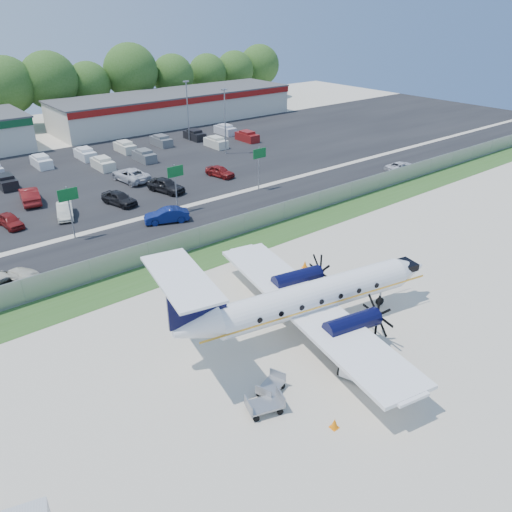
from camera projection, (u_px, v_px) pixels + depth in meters
ground at (310, 316)px, 34.85m from camera, size 170.00×170.00×0.00m
grass_verge at (213, 255)px, 43.21m from camera, size 170.00×4.00×0.02m
access_road at (172, 230)px, 48.08m from camera, size 170.00×8.00×0.02m
parking_lot at (87, 177)px, 62.72m from camera, size 170.00×32.00×0.02m
perimeter_fence at (200, 237)px, 44.15m from camera, size 120.00×0.06×1.99m
building_east at (176, 107)px, 91.34m from camera, size 44.40×12.40×5.24m
sign_left at (69, 202)px, 44.72m from camera, size 1.80×0.26×5.00m
sign_mid at (176, 178)px, 50.85m from camera, size 1.80×0.26×5.00m
sign_right at (259, 159)px, 56.98m from camera, size 1.80×0.26×5.00m
light_pole_ne at (225, 117)px, 70.11m from camera, size 0.90×0.35×9.09m
light_pole_se at (187, 107)px, 77.08m from camera, size 0.90×0.35×9.09m
tree_line at (11, 130)px, 86.41m from camera, size 112.00×6.00×14.00m
aircraft at (309, 298)px, 32.48m from camera, size 20.08×19.69×6.13m
pushback_tug at (361, 361)px, 29.39m from camera, size 2.96×2.58×1.39m
baggage_cart_near at (265, 404)px, 26.47m from camera, size 2.20×1.69×1.02m
baggage_cart_far at (271, 386)px, 27.80m from camera, size 1.98×1.57×0.91m
cone_nose at (393, 279)px, 38.89m from camera, size 0.40×0.40×0.56m
cone_port_wing at (334, 423)px, 25.51m from camera, size 0.42×0.42×0.59m
cone_starboard_wing at (305, 264)px, 41.09m from camera, size 0.43×0.43×0.61m
road_car_west at (7, 290)px, 37.92m from camera, size 5.67×3.61×1.46m
road_car_mid at (167, 222)px, 49.78m from camera, size 4.66×3.02×1.45m
road_car_east at (402, 172)px, 64.67m from camera, size 5.01×2.94×1.31m
parked_car_a at (12, 227)px, 48.73m from camera, size 1.95×3.95×1.29m
parked_car_b at (66, 217)px, 50.99m from camera, size 2.77×4.54×1.41m
parked_car_c at (120, 205)px, 54.10m from camera, size 2.89×4.74×1.51m
parked_car_d at (167, 192)px, 57.74m from camera, size 3.18×5.17×1.64m
parked_car_e at (220, 177)px, 62.87m from camera, size 2.45×4.30×1.38m
parked_car_f at (31, 203)px, 54.63m from camera, size 2.62×5.39×1.70m
parked_car_g at (131, 181)px, 61.30m from camera, size 3.26×6.02×1.60m
far_parking_rows at (73, 168)px, 66.20m from camera, size 56.00×10.00×1.60m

